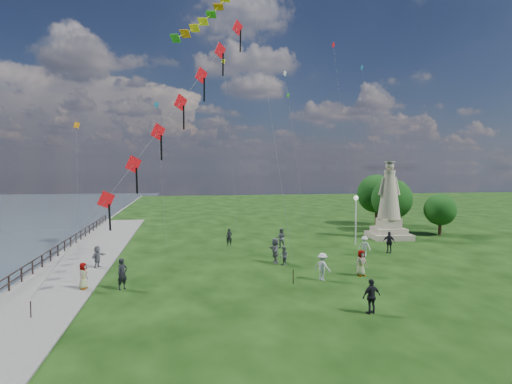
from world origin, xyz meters
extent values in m
cube|color=slate|center=(-16.50, 10.00, -0.20)|extent=(0.30, 160.00, 0.60)
cube|color=slate|center=(-14.00, 8.00, 0.05)|extent=(5.00, 60.00, 0.10)
cylinder|color=black|center=(-16.30, 4.00, 0.50)|extent=(0.11, 0.11, 1.00)
cylinder|color=black|center=(-16.30, 6.00, 0.50)|extent=(0.11, 0.11, 1.00)
cylinder|color=black|center=(-16.30, 8.00, 0.50)|extent=(0.11, 0.11, 1.00)
cylinder|color=black|center=(-16.30, 10.00, 0.50)|extent=(0.11, 0.11, 1.00)
cylinder|color=black|center=(-16.30, 12.00, 0.50)|extent=(0.11, 0.11, 1.00)
cylinder|color=black|center=(-16.30, 14.00, 0.50)|extent=(0.11, 0.11, 1.00)
cylinder|color=black|center=(-16.30, 16.00, 0.50)|extent=(0.11, 0.11, 1.00)
cylinder|color=black|center=(-16.30, 18.00, 0.50)|extent=(0.11, 0.11, 1.00)
cylinder|color=black|center=(-16.30, 20.00, 0.50)|extent=(0.11, 0.11, 1.00)
cylinder|color=black|center=(-16.30, 22.00, 0.50)|extent=(0.11, 0.11, 1.00)
cylinder|color=black|center=(-16.30, 24.00, 0.50)|extent=(0.11, 0.11, 1.00)
cylinder|color=black|center=(-16.30, 26.00, 0.50)|extent=(0.11, 0.11, 1.00)
cylinder|color=black|center=(-16.30, 28.00, 0.50)|extent=(0.11, 0.11, 1.00)
cylinder|color=black|center=(-16.30, 30.00, 0.50)|extent=(0.11, 0.11, 1.00)
cylinder|color=black|center=(-16.30, 32.00, 0.50)|extent=(0.11, 0.11, 1.00)
cylinder|color=black|center=(-16.30, 34.00, 0.50)|extent=(0.11, 0.11, 1.00)
cylinder|color=black|center=(-16.30, 36.00, 0.50)|extent=(0.11, 0.11, 1.00)
cube|color=black|center=(-16.30, 10.00, 0.98)|extent=(0.06, 52.00, 0.06)
cube|color=black|center=(-16.30, 10.00, 0.55)|extent=(0.06, 52.00, 0.06)
cube|color=tan|center=(14.64, 18.13, 0.28)|extent=(4.23, 4.23, 0.56)
cube|color=tan|center=(14.64, 18.13, 0.83)|extent=(3.22, 3.22, 0.56)
cube|color=tan|center=(14.64, 18.13, 1.58)|extent=(2.22, 2.22, 0.93)
cylinder|color=tan|center=(14.64, 18.13, 6.86)|extent=(1.21, 1.21, 0.37)
sphere|color=tan|center=(14.64, 18.13, 7.43)|extent=(0.85, 0.85, 0.85)
cylinder|color=tan|center=(14.64, 18.13, 7.88)|extent=(1.02, 1.02, 0.09)
cylinder|color=silver|center=(9.86, 15.38, 2.14)|extent=(0.13, 0.13, 4.28)
sphere|color=white|center=(9.86, 15.38, 4.41)|extent=(0.43, 0.43, 0.43)
cylinder|color=#382314|center=(17.21, 22.50, 1.14)|extent=(0.36, 0.36, 2.29)
sphere|color=#103E10|center=(17.21, 22.50, 3.72)|extent=(4.58, 4.58, 4.58)
cylinder|color=#382314|center=(21.15, 19.23, 0.85)|extent=(0.36, 0.36, 1.69)
sphere|color=#103E10|center=(21.15, 19.23, 2.75)|extent=(3.39, 3.39, 3.39)
cylinder|color=#382314|center=(18.09, 28.24, 1.22)|extent=(0.36, 0.36, 2.45)
sphere|color=#103E10|center=(18.09, 28.24, 3.97)|extent=(4.89, 4.89, 4.89)
imported|color=black|center=(-9.87, 3.54, 0.94)|extent=(0.80, 0.80, 1.88)
imported|color=#595960|center=(1.08, 7.88, 0.73)|extent=(0.66, 0.82, 1.45)
imported|color=silver|center=(2.57, 3.49, 0.89)|extent=(1.18, 1.27, 1.78)
imported|color=black|center=(2.93, -3.00, 0.88)|extent=(1.12, 0.74, 1.75)
imported|color=#595960|center=(5.51, 4.15, 0.87)|extent=(0.95, 0.71, 1.74)
imported|color=#595960|center=(-12.35, 9.22, 0.79)|extent=(1.22, 1.59, 1.57)
imported|color=black|center=(-2.00, 16.84, 0.79)|extent=(0.64, 0.48, 1.58)
imported|color=#595960|center=(2.46, 14.82, 0.91)|extent=(0.96, 0.67, 1.83)
imported|color=silver|center=(8.42, 10.14, 0.83)|extent=(1.15, 1.14, 1.66)
imported|color=black|center=(11.06, 11.07, 0.92)|extent=(1.14, 1.16, 1.83)
imported|color=#595960|center=(-12.12, 3.69, 0.79)|extent=(0.65, 0.86, 1.57)
imported|color=#595960|center=(0.65, 8.97, 0.96)|extent=(0.82, 1.80, 1.92)
cylinder|color=black|center=(-13.50, -1.00, 0.45)|extent=(0.06, 0.06, 0.90)
cube|color=red|center=(-10.37, 1.52, 5.53)|extent=(0.87, 0.64, 1.03)
cube|color=black|center=(-10.19, 1.42, 4.58)|extent=(0.10, 0.28, 1.48)
cube|color=red|center=(-9.03, 2.60, 7.47)|extent=(0.87, 0.64, 1.03)
cube|color=black|center=(-8.85, 2.50, 6.52)|extent=(0.10, 0.28, 1.48)
cube|color=red|center=(-7.69, 3.68, 9.41)|extent=(0.87, 0.64, 1.03)
cube|color=black|center=(-7.51, 3.58, 8.46)|extent=(0.10, 0.28, 1.48)
cube|color=red|center=(-6.35, 4.76, 11.35)|extent=(0.87, 0.64, 1.03)
cube|color=black|center=(-6.17, 4.66, 10.40)|extent=(0.10, 0.28, 1.48)
cube|color=red|center=(-5.00, 5.84, 13.29)|extent=(0.87, 0.64, 1.03)
cube|color=black|center=(-4.82, 5.74, 12.34)|extent=(0.10, 0.28, 1.48)
cube|color=red|center=(-3.66, 6.92, 15.23)|extent=(0.87, 0.64, 1.03)
cube|color=black|center=(-3.48, 6.82, 14.28)|extent=(0.10, 0.28, 1.48)
cube|color=red|center=(-2.32, 8.00, 17.17)|extent=(0.87, 0.64, 1.03)
cube|color=black|center=(-2.14, 7.90, 16.22)|extent=(0.10, 0.28, 1.48)
cylinder|color=black|center=(0.50, 3.00, 0.45)|extent=(0.06, 0.06, 0.90)
cube|color=orange|center=(-4.03, 3.86, 17.00)|extent=(0.69, 0.69, 0.23)
cube|color=green|center=(-4.51, 3.22, 16.30)|extent=(0.68, 0.69, 0.25)
cube|color=#FFF815|center=(-5.02, 2.58, 15.65)|extent=(0.66, 0.69, 0.27)
cube|color=#FFF815|center=(-5.54, 1.95, 15.06)|extent=(0.64, 0.68, 0.28)
cube|color=orange|center=(-6.06, 1.32, 14.53)|extent=(0.62, 0.67, 0.30)
cube|color=green|center=(-6.58, 0.71, 14.08)|extent=(0.60, 0.66, 0.31)
cube|color=#196D96|center=(-8.77, 21.88, 13.61)|extent=(0.51, 0.39, 0.57)
cylinder|color=#595959|center=(-8.27, 19.38, 6.83)|extent=(1.02, 5.02, 13.56)
cube|color=silver|center=(4.89, 23.43, 17.57)|extent=(0.51, 0.39, 0.57)
cylinder|color=#595959|center=(5.39, 20.93, 8.81)|extent=(1.02, 5.02, 17.53)
cube|color=red|center=(11.26, 25.81, 21.59)|extent=(0.51, 0.39, 0.57)
cylinder|color=#595959|center=(11.76, 23.31, 10.82)|extent=(1.02, 5.02, 21.54)
cube|color=#FFF815|center=(-1.49, 27.07, 19.49)|extent=(0.51, 0.39, 0.57)
cylinder|color=#595959|center=(-0.99, 24.57, 9.77)|extent=(1.02, 5.02, 19.44)
cube|color=green|center=(7.37, 31.93, 16.65)|extent=(0.51, 0.39, 0.57)
cylinder|color=#595959|center=(7.87, 29.43, 8.35)|extent=(1.02, 5.02, 16.61)
cube|color=orange|center=(-15.38, 17.31, 11.01)|extent=(0.51, 0.39, 0.57)
cylinder|color=#595959|center=(-14.88, 14.81, 5.53)|extent=(1.02, 5.02, 10.97)
cube|color=#196D96|center=(13.43, 22.63, 18.34)|extent=(0.51, 0.39, 0.57)
cylinder|color=#595959|center=(13.93, 20.13, 9.20)|extent=(1.02, 5.02, 18.30)
camera|label=1|loc=(-6.31, -22.61, 7.27)|focal=30.00mm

